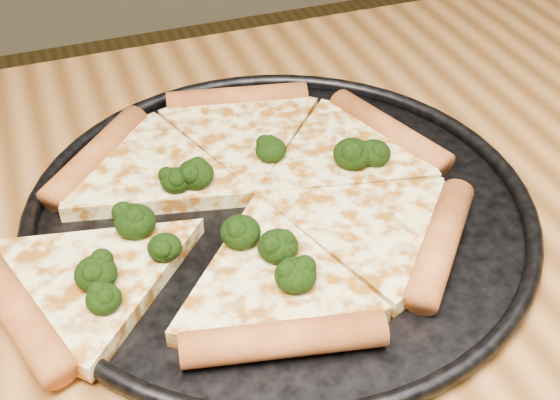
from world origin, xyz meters
name	(u,v)px	position (x,y,z in m)	size (l,w,h in m)	color
pizza_pan	(280,208)	(0.12, 0.13, 0.76)	(0.40, 0.40, 0.02)	black
pizza	(247,200)	(0.09, 0.14, 0.77)	(0.39, 0.34, 0.03)	#FFF09C
broccoli_florets	(235,211)	(0.08, 0.12, 0.78)	(0.26, 0.17, 0.02)	black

